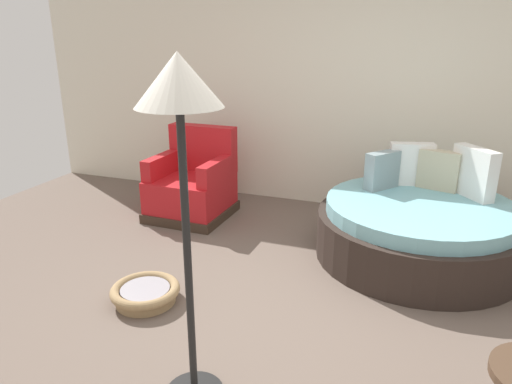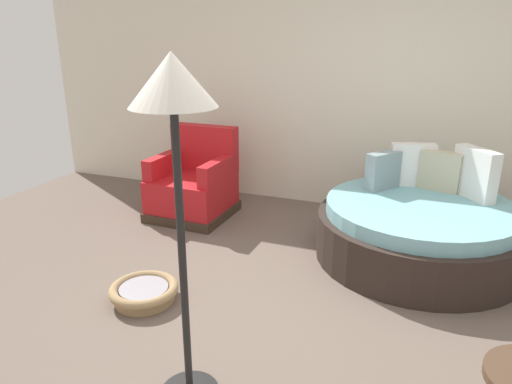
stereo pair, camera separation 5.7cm
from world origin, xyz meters
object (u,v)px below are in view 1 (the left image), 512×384
Objects in this scene: pet_basket at (145,293)px; floor_lamp at (180,118)px; round_daybed at (418,228)px; red_armchair at (193,186)px.

floor_lamp is (0.78, -0.73, 1.46)m from pet_basket.
round_daybed is at bearing 64.14° from floor_lamp.
pet_basket is (0.48, -1.70, -0.26)m from red_armchair.
round_daybed is 1.85× the size of red_armchair.
floor_lamp reaches higher than round_daybed.
red_armchair is 1.84× the size of pet_basket.
floor_lamp is (1.26, -2.43, 1.20)m from red_armchair.
pet_basket is 1.81m from floor_lamp.
pet_basket is (-1.85, -1.47, -0.20)m from round_daybed.
round_daybed is 2.34m from red_armchair.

